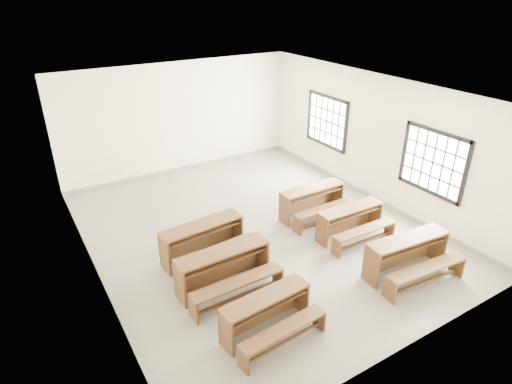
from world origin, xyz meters
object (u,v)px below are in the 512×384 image
desk_set_2 (204,239)px  desk_set_3 (408,254)px  desk_set_1 (225,267)px  desk_set_5 (313,200)px  desk_set_4 (351,220)px  desk_set_0 (267,312)px

desk_set_2 → desk_set_3: (3.14, -2.52, -0.00)m
desk_set_1 → desk_set_5: size_ratio=1.07×
desk_set_1 → desk_set_3: size_ratio=0.99×
desk_set_1 → desk_set_3: (3.22, -1.45, -0.01)m
desk_set_1 → desk_set_3: desk_set_1 is taller
desk_set_3 → desk_set_5: bearing=97.6°
desk_set_1 → desk_set_4: size_ratio=1.12×
desk_set_5 → desk_set_3: bearing=-87.6°
desk_set_0 → desk_set_1: (-0.06, 1.36, 0.06)m
desk_set_0 → desk_set_5: (3.04, 2.68, 0.03)m
desk_set_2 → desk_set_4: size_ratio=1.14×
desk_set_4 → desk_set_2: bearing=164.3°
desk_set_5 → desk_set_0: bearing=-138.9°
desk_set_2 → desk_set_4: desk_set_2 is taller
desk_set_2 → desk_set_5: size_ratio=1.09×
desk_set_0 → desk_set_2: desk_set_2 is taller
desk_set_1 → desk_set_5: desk_set_1 is taller
desk_set_1 → desk_set_4: desk_set_1 is taller
desk_set_0 → desk_set_5: 4.05m
desk_set_4 → desk_set_5: size_ratio=0.96×
desk_set_2 → desk_set_4: 3.28m
desk_set_3 → desk_set_4: size_ratio=1.13×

